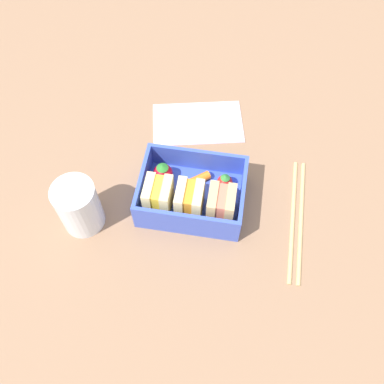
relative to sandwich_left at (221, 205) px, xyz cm
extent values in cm
cube|color=#8E6A4F|center=(4.77, -2.33, -5.08)|extent=(120.00, 120.00, 2.00)
cube|color=blue|center=(4.77, -2.33, -3.48)|extent=(16.10, 12.14, 1.20)
cube|color=blue|center=(4.77, 3.44, -0.62)|extent=(16.10, 0.60, 4.53)
cube|color=blue|center=(4.77, -8.09, -0.62)|extent=(16.10, 0.60, 4.53)
cube|color=blue|center=(-2.98, -2.33, -0.62)|extent=(0.60, 10.94, 4.53)
cube|color=blue|center=(12.52, -2.33, -0.62)|extent=(0.60, 10.94, 4.53)
cube|color=tan|center=(-1.33, 0.00, 0.00)|extent=(1.33, 4.65, 5.76)
cube|color=#D87259|center=(0.00, 0.00, 0.00)|extent=(1.33, 4.28, 5.30)
cube|color=tan|center=(1.33, 0.00, 0.00)|extent=(1.33, 4.65, 5.76)
cube|color=beige|center=(3.44, 0.00, 0.00)|extent=(1.33, 4.65, 5.76)
cube|color=orange|center=(4.77, 0.00, 0.00)|extent=(1.33, 4.28, 5.30)
cube|color=beige|center=(6.09, 0.00, 0.00)|extent=(1.33, 4.65, 5.76)
cube|color=beige|center=(8.21, 0.00, 0.00)|extent=(1.33, 4.65, 5.76)
cube|color=yellow|center=(9.53, 0.00, 0.00)|extent=(1.33, 4.28, 5.30)
cube|color=beige|center=(10.86, 0.00, 0.00)|extent=(1.33, 4.65, 5.76)
sphere|color=red|center=(-0.04, -5.12, -1.63)|extent=(2.50, 2.50, 2.50)
cone|color=#348437|center=(-0.04, -5.12, -0.08)|extent=(1.50, 1.50, 0.60)
cylinder|color=orange|center=(4.67, -4.85, -2.16)|extent=(5.05, 4.40, 1.43)
sphere|color=red|center=(9.88, -4.94, -1.29)|extent=(3.18, 3.18, 3.18)
cone|color=#2E812F|center=(9.88, -4.94, 0.60)|extent=(1.91, 1.91, 0.60)
cylinder|color=tan|center=(-12.68, -1.56, -3.73)|extent=(0.85, 21.59, 0.70)
cylinder|color=tan|center=(-11.38, -1.57, -3.73)|extent=(0.85, 21.59, 0.70)
cylinder|color=white|center=(20.76, 3.83, 0.35)|extent=(6.37, 6.37, 8.86)
cube|color=silver|center=(6.32, -18.32, -3.88)|extent=(17.70, 12.85, 0.40)
camera|label=1|loc=(-0.69, 31.35, 55.65)|focal=40.00mm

